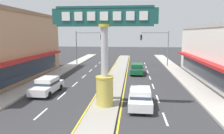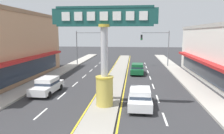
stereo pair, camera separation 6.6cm
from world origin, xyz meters
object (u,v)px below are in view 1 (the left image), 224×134
object	(u,v)px
traffic_light_left_side	(86,42)
sedan_far_right_lane	(137,69)
district_sign	(105,59)
sedan_near_left_lane	(140,97)
sedan_near_right_lane	(47,85)
traffic_light_right_side	(158,42)

from	to	relation	value
traffic_light_left_side	sedan_far_right_lane	xyz separation A→B (m)	(9.14, -7.46, -3.46)
district_sign	sedan_near_left_lane	bearing A→B (deg)	6.27
sedan_near_right_lane	sedan_near_left_lane	world-z (taller)	same
traffic_light_left_side	sedan_near_right_lane	xyz separation A→B (m)	(0.29, -17.95, -3.46)
sedan_near_right_lane	sedan_near_left_lane	distance (m)	9.29
traffic_light_left_side	district_sign	bearing A→B (deg)	-73.21
traffic_light_left_side	sedan_far_right_lane	world-z (taller)	traffic_light_left_side
traffic_light_right_side	sedan_near_left_lane	distance (m)	20.84
district_sign	traffic_light_right_side	world-z (taller)	district_sign
district_sign	sedan_far_right_lane	distance (m)	14.24
traffic_light_left_side	traffic_light_right_side	xyz separation A→B (m)	(12.72, -0.54, 0.00)
district_sign	sedan_near_right_lane	world-z (taller)	district_sign
sedan_far_right_lane	sedan_near_left_lane	size ratio (longest dim) A/B	1.01
traffic_light_left_side	sedan_near_left_lane	xyz separation A→B (m)	(9.14, -20.78, -3.46)
sedan_near_right_lane	traffic_light_left_side	bearing A→B (deg)	90.92
traffic_light_right_side	sedan_near_left_lane	world-z (taller)	traffic_light_right_side
traffic_light_right_side	sedan_far_right_lane	distance (m)	8.53
sedan_near_right_lane	sedan_far_right_lane	xyz separation A→B (m)	(8.85, 10.49, 0.00)
sedan_far_right_lane	sedan_near_left_lane	bearing A→B (deg)	-89.99
traffic_light_left_side	sedan_far_right_lane	size ratio (longest dim) A/B	1.42
traffic_light_left_side	sedan_far_right_lane	distance (m)	12.29
sedan_near_right_lane	sedan_far_right_lane	distance (m)	13.72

